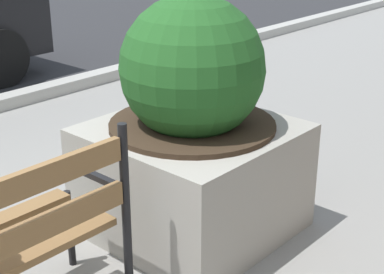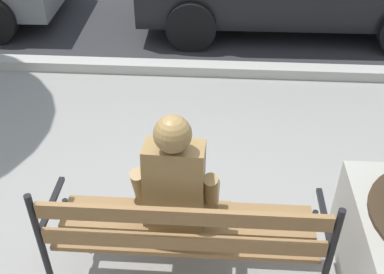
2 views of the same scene
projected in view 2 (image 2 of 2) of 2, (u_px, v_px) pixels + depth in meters
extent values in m
plane|color=gray|center=(160.00, 272.00, 3.40)|extent=(80.00, 80.00, 0.00)
cube|color=#B2AFA8|center=(188.00, 68.00, 5.67)|extent=(60.00, 0.20, 0.12)
cube|color=olive|center=(184.00, 249.00, 3.00)|extent=(1.70, 0.11, 0.04)
cube|color=olive|center=(186.00, 227.00, 3.14)|extent=(1.70, 0.11, 0.04)
cube|color=olive|center=(188.00, 208.00, 3.28)|extent=(1.70, 0.11, 0.04)
cube|color=olive|center=(183.00, 242.00, 2.82)|extent=(1.70, 0.04, 0.11)
cube|color=olive|center=(182.00, 217.00, 2.69)|extent=(1.70, 0.04, 0.11)
cylinder|color=black|center=(70.00, 222.00, 3.48)|extent=(0.04, 0.04, 0.45)
cylinder|color=black|center=(43.00, 250.00, 2.96)|extent=(0.04, 0.04, 0.95)
cube|color=black|center=(52.00, 203.00, 3.08)|extent=(0.04, 0.48, 0.03)
cylinder|color=black|center=(311.00, 234.00, 3.39)|extent=(0.04, 0.04, 0.45)
cylinder|color=black|center=(327.00, 265.00, 2.87)|extent=(0.04, 0.04, 0.95)
cube|color=black|center=(324.00, 216.00, 2.99)|extent=(0.04, 0.48, 0.03)
cube|color=olive|center=(177.00, 209.00, 3.13)|extent=(0.35, 0.33, 0.16)
cube|color=olive|center=(174.00, 183.00, 2.85)|extent=(0.37, 0.30, 0.55)
sphere|color=olive|center=(173.00, 134.00, 2.61)|extent=(0.22, 0.22, 0.22)
cylinder|color=olive|center=(140.00, 185.00, 2.92)|extent=(0.10, 0.18, 0.29)
cylinder|color=olive|center=(144.00, 189.00, 3.13)|extent=(0.09, 0.27, 0.10)
cylinder|color=olive|center=(211.00, 190.00, 2.88)|extent=(0.10, 0.18, 0.29)
cylinder|color=olive|center=(213.00, 194.00, 3.09)|extent=(0.09, 0.27, 0.10)
cylinder|color=olive|center=(167.00, 197.00, 3.27)|extent=(0.14, 0.37, 0.14)
cylinder|color=olive|center=(172.00, 206.00, 3.57)|extent=(0.11, 0.11, 0.50)
cube|color=olive|center=(173.00, 220.00, 3.75)|extent=(0.12, 0.24, 0.07)
cylinder|color=olive|center=(193.00, 199.00, 3.25)|extent=(0.14, 0.37, 0.14)
cylinder|color=olive|center=(195.00, 208.00, 3.56)|extent=(0.11, 0.11, 0.50)
cube|color=olive|center=(196.00, 222.00, 3.74)|extent=(0.12, 0.24, 0.07)
cube|color=olive|center=(213.00, 215.00, 3.73)|extent=(0.29, 0.19, 0.16)
cylinder|color=black|center=(191.00, 26.00, 6.01)|extent=(0.64, 0.23, 0.64)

